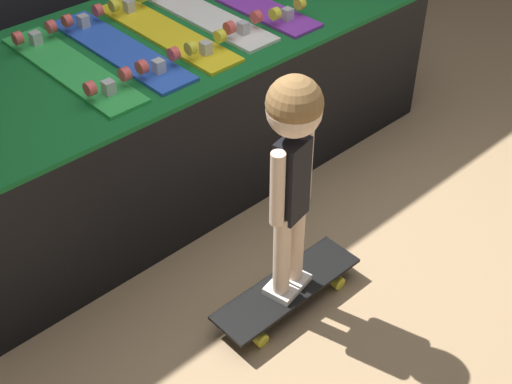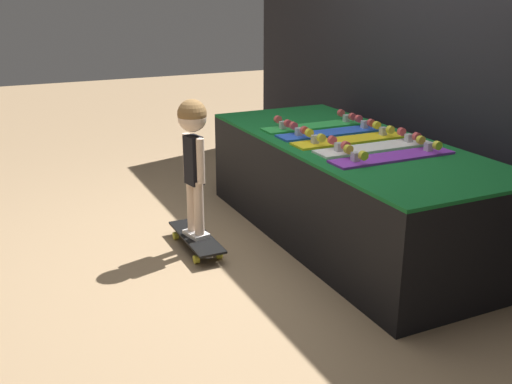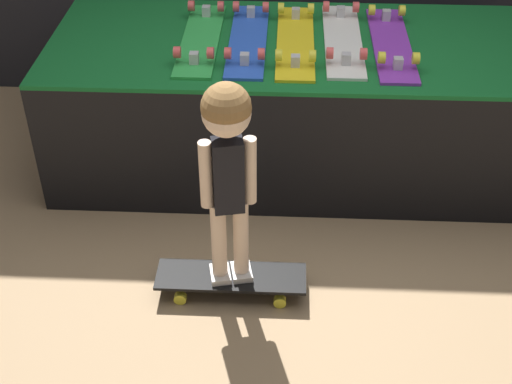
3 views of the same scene
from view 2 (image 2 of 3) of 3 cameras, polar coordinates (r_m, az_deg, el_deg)
name	(u,v)px [view 2 (image 2 of 3)]	position (r m, az deg, el deg)	size (l,w,h in m)	color
ground_plane	(262,253)	(3.87, 0.61, -5.81)	(16.00, 16.00, 0.00)	#9E7F5B
back_wall	(452,39)	(4.32, 18.16, 13.68)	(5.55, 0.10, 2.58)	black
display_rack	(349,190)	(4.04, 8.84, 0.21)	(2.36, 0.98, 0.67)	black
skateboard_green_on_rack	(315,125)	(4.31, 5.67, 6.40)	(0.18, 0.79, 0.09)	green
skateboard_blue_on_rack	(332,131)	(4.13, 7.29, 5.77)	(0.18, 0.79, 0.09)	blue
skateboard_yellow_on_rack	(350,138)	(3.94, 8.93, 5.06)	(0.18, 0.79, 0.09)	yellow
skateboard_white_on_rack	(374,146)	(3.78, 11.21, 4.33)	(0.18, 0.79, 0.09)	white
skateboard_purple_on_rack	(393,155)	(3.59, 12.90, 3.43)	(0.18, 0.79, 0.09)	purple
skateboard_on_floor	(196,238)	(3.92, -5.70, -4.41)	(0.62, 0.18, 0.09)	black
child	(193,142)	(3.71, -6.02, 4.72)	(0.21, 0.18, 0.89)	silver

